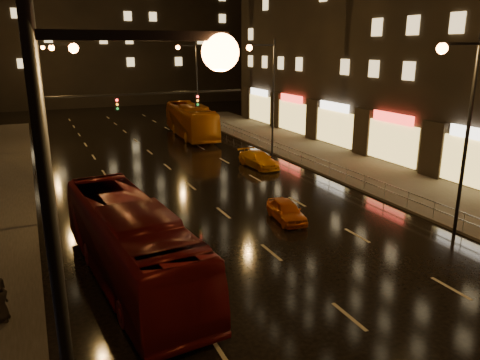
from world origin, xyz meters
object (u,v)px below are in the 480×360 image
Objects in this scene: bus_red at (131,243)px; pedestrian_c at (0,300)px; taxi_near at (286,211)px; bus_curb at (191,121)px; taxi_far at (259,160)px.

pedestrian_c is at bearing -169.39° from bus_red.
bus_red is at bearing -152.56° from taxi_near.
bus_curb is 2.85× the size of taxi_far.
bus_red is 2.78× the size of taxi_far.
bus_curb reaches higher than taxi_far.
bus_red is 19.97m from taxi_far.
taxi_far reaches higher than taxi_near.
taxi_near is 2.12× the size of pedestrian_c.
bus_curb is at bearing 90.02° from taxi_near.
pedestrian_c is at bearing -114.76° from bus_curb.
taxi_far is at bearing 77.93° from taxi_near.
bus_red is 32.43m from bus_curb.
bus_red is 3.52× the size of taxi_near.
pedestrian_c is (-18.07, -16.25, 0.33)m from taxi_far.
bus_red is 7.46× the size of pedestrian_c.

